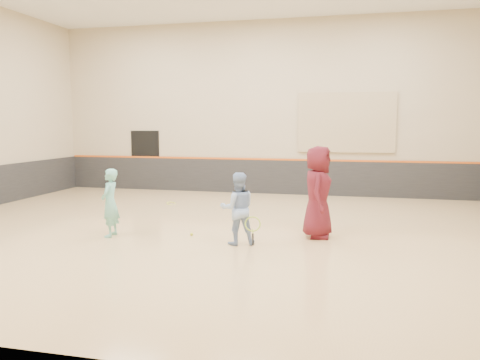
% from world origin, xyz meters
% --- Properties ---
extents(room, '(15.04, 12.04, 6.22)m').
position_xyz_m(room, '(0.00, 0.00, 0.81)').
color(room, tan).
rests_on(room, ground).
extents(wainscot_back, '(14.90, 0.04, 1.20)m').
position_xyz_m(wainscot_back, '(0.00, 5.97, 0.60)').
color(wainscot_back, '#232326').
rests_on(wainscot_back, floor).
extents(accent_stripe, '(14.90, 0.03, 0.06)m').
position_xyz_m(accent_stripe, '(0.00, 5.96, 1.22)').
color(accent_stripe, '#D85914').
rests_on(accent_stripe, wall_back).
extents(acoustic_panel, '(3.20, 0.08, 2.00)m').
position_xyz_m(acoustic_panel, '(2.80, 5.95, 2.50)').
color(acoustic_panel, tan).
rests_on(acoustic_panel, wall_back).
extents(doorway, '(1.10, 0.05, 2.20)m').
position_xyz_m(doorway, '(-4.50, 5.98, 1.10)').
color(doorway, black).
rests_on(doorway, floor).
extents(girl, '(0.42, 0.58, 1.50)m').
position_xyz_m(girl, '(-2.13, -1.05, 0.75)').
color(girl, '#71C5B7').
rests_on(girl, floor).
extents(instructor, '(0.87, 0.78, 1.49)m').
position_xyz_m(instructor, '(0.74, -1.06, 0.74)').
color(instructor, '#93B1E4').
rests_on(instructor, floor).
extents(young_man, '(0.64, 0.98, 1.99)m').
position_xyz_m(young_man, '(2.29, -0.08, 1.00)').
color(young_man, '#5B1520').
rests_on(young_man, floor).
extents(held_racket, '(0.41, 0.41, 0.63)m').
position_xyz_m(held_racket, '(1.09, -1.24, 0.48)').
color(held_racket, '#A2CA2C').
rests_on(held_racket, instructor).
extents(spare_racket, '(0.63, 0.63, 0.16)m').
position_xyz_m(spare_racket, '(-2.39, 3.17, 0.08)').
color(spare_racket, '#C9D92F').
rests_on(spare_racket, floor).
extents(ball_under_racket, '(0.07, 0.07, 0.07)m').
position_xyz_m(ball_under_racket, '(-0.42, -0.59, 0.03)').
color(ball_under_racket, '#C9D230').
rests_on(ball_under_racket, floor).
extents(ball_in_hand, '(0.07, 0.07, 0.07)m').
position_xyz_m(ball_in_hand, '(2.49, -0.15, 1.27)').
color(ball_in_hand, '#DCEF37').
rests_on(ball_in_hand, young_man).
extents(ball_beside_spare, '(0.07, 0.07, 0.07)m').
position_xyz_m(ball_beside_spare, '(-0.45, 3.96, 0.03)').
color(ball_beside_spare, '#D2DD33').
rests_on(ball_beside_spare, floor).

